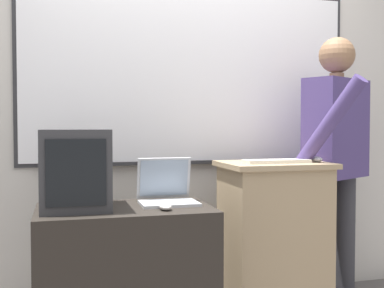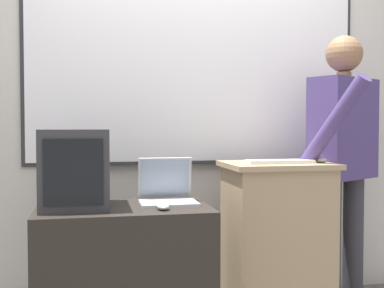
# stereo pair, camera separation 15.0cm
# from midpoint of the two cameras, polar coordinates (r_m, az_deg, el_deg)

# --- Properties ---
(back_wall) EXTENTS (6.40, 0.17, 2.92)m
(back_wall) POSITION_cam_midpoint_polar(r_m,az_deg,el_deg) (3.29, 1.31, 7.30)
(back_wall) COLOR beige
(back_wall) RESTS_ON ground_plane
(lectern_podium) EXTENTS (0.61, 0.48, 0.95)m
(lectern_podium) POSITION_cam_midpoint_polar(r_m,az_deg,el_deg) (2.93, 11.49, -11.44)
(lectern_podium) COLOR tan
(lectern_podium) RESTS_ON ground_plane
(side_desk) EXTENTS (0.88, 0.53, 0.75)m
(side_desk) POSITION_cam_midpoint_polar(r_m,az_deg,el_deg) (2.59, -6.31, -15.62)
(side_desk) COLOR #28231E
(side_desk) RESTS_ON ground_plane
(person_presenter) EXTENTS (0.64, 0.73, 1.73)m
(person_presenter) POSITION_cam_midpoint_polar(r_m,az_deg,el_deg) (3.19, 18.82, -0.63)
(person_presenter) COLOR #333338
(person_presenter) RESTS_ON ground_plane
(laptop) EXTENTS (0.30, 0.27, 0.24)m
(laptop) POSITION_cam_midpoint_polar(r_m,az_deg,el_deg) (2.61, -1.36, -5.53)
(laptop) COLOR #B7BABF
(laptop) RESTS_ON side_desk
(wireless_keyboard) EXTENTS (0.38, 0.13, 0.02)m
(wireless_keyboard) POSITION_cam_midpoint_polar(r_m,az_deg,el_deg) (2.80, 11.84, -2.05)
(wireless_keyboard) COLOR beige
(wireless_keyboard) RESTS_ON lectern_podium
(computer_mouse_by_laptop) EXTENTS (0.06, 0.10, 0.03)m
(computer_mouse_by_laptop) POSITION_cam_midpoint_polar(r_m,az_deg,el_deg) (2.39, -1.65, -7.41)
(computer_mouse_by_laptop) COLOR silver
(computer_mouse_by_laptop) RESTS_ON side_desk
(computer_mouse_by_keyboard) EXTENTS (0.06, 0.10, 0.03)m
(computer_mouse_by_keyboard) POSITION_cam_midpoint_polar(r_m,az_deg,el_deg) (2.91, 16.45, -1.81)
(computer_mouse_by_keyboard) COLOR #BCBCC1
(computer_mouse_by_keyboard) RESTS_ON lectern_podium
(crt_monitor) EXTENTS (0.33, 0.42, 0.40)m
(crt_monitor) POSITION_cam_midpoint_polar(r_m,az_deg,el_deg) (2.50, -12.03, -2.84)
(crt_monitor) COLOR #333335
(crt_monitor) RESTS_ON side_desk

